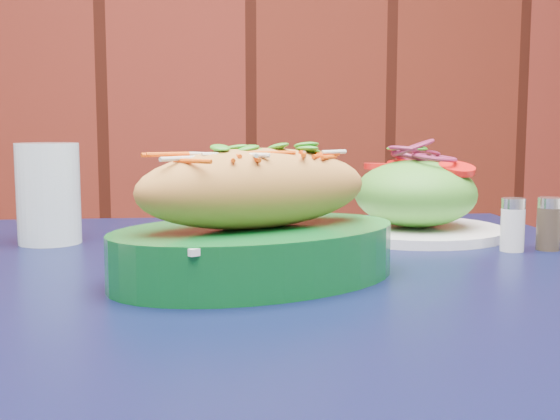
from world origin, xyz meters
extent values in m
cube|color=black|center=(-0.11, 1.76, 0.73)|extent=(0.84, 0.84, 0.03)
cube|color=white|center=(-0.14, 1.70, 0.80)|extent=(0.25, 0.21, 0.01)
ellipsoid|color=#D58D43|center=(-0.14, 1.70, 0.84)|extent=(0.26, 0.18, 0.08)
cylinder|color=white|center=(0.10, 1.94, 0.76)|extent=(0.24, 0.24, 0.01)
ellipsoid|color=#4C992D|center=(0.10, 1.94, 0.81)|extent=(0.16, 0.16, 0.09)
cylinder|color=red|center=(0.14, 1.90, 0.85)|extent=(0.05, 0.05, 0.01)
cylinder|color=red|center=(0.06, 1.97, 0.85)|extent=(0.05, 0.05, 0.01)
cylinder|color=red|center=(0.10, 1.98, 0.85)|extent=(0.05, 0.05, 0.01)
torus|color=maroon|center=(0.10, 1.94, 0.86)|extent=(0.06, 0.06, 0.01)
torus|color=maroon|center=(0.10, 1.94, 0.86)|extent=(0.06, 0.06, 0.01)
torus|color=maroon|center=(0.10, 1.94, 0.86)|extent=(0.06, 0.06, 0.01)
torus|color=maroon|center=(0.10, 1.94, 0.87)|extent=(0.06, 0.06, 0.01)
torus|color=maroon|center=(0.10, 1.94, 0.87)|extent=(0.06, 0.06, 0.01)
cylinder|color=silver|center=(-0.37, 1.95, 0.81)|extent=(0.08, 0.08, 0.12)
cylinder|color=white|center=(0.17, 1.81, 0.78)|extent=(0.03, 0.03, 0.05)
cylinder|color=silver|center=(0.17, 1.81, 0.81)|extent=(0.03, 0.03, 0.01)
cylinder|color=#3F3326|center=(0.22, 1.81, 0.78)|extent=(0.03, 0.03, 0.05)
cylinder|color=silver|center=(0.22, 1.81, 0.81)|extent=(0.03, 0.03, 0.01)
camera|label=1|loc=(-0.22, 1.05, 0.90)|focal=45.00mm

